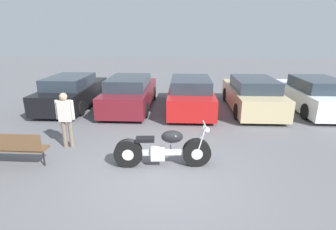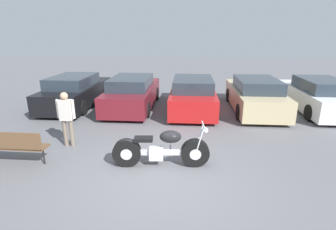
{
  "view_description": "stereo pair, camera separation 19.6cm",
  "coord_description": "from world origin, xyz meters",
  "px_view_note": "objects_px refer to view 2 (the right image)",
  "views": [
    {
      "loc": [
        0.37,
        -5.29,
        3.14
      ],
      "look_at": [
        -0.02,
        1.94,
        0.85
      ],
      "focal_mm": 28.0,
      "sensor_mm": 36.0,
      "label": 1
    },
    {
      "loc": [
        0.56,
        -5.27,
        3.14
      ],
      "look_at": [
        -0.02,
        1.94,
        0.85
      ],
      "focal_mm": 28.0,
      "sensor_mm": 36.0,
      "label": 2
    }
  ],
  "objects_px": {
    "motorcycle": "(160,149)",
    "park_bench": "(9,144)",
    "parked_car_maroon": "(133,93)",
    "parked_car_red": "(193,95)",
    "person_standing": "(66,115)",
    "parked_car_black": "(76,92)",
    "parked_car_champagne": "(255,95)",
    "parked_car_white": "(318,96)"
  },
  "relations": [
    {
      "from": "park_bench",
      "to": "parked_car_red",
      "type": "bearing_deg",
      "value": 49.59
    },
    {
      "from": "motorcycle",
      "to": "parked_car_red",
      "type": "relative_size",
      "value": 0.52
    },
    {
      "from": "motorcycle",
      "to": "parked_car_white",
      "type": "bearing_deg",
      "value": 41.24
    },
    {
      "from": "parked_car_black",
      "to": "parked_car_red",
      "type": "bearing_deg",
      "value": -2.19
    },
    {
      "from": "parked_car_white",
      "to": "person_standing",
      "type": "height_order",
      "value": "person_standing"
    },
    {
      "from": "motorcycle",
      "to": "parked_car_red",
      "type": "height_order",
      "value": "parked_car_red"
    },
    {
      "from": "parked_car_black",
      "to": "parked_car_white",
      "type": "height_order",
      "value": "same"
    },
    {
      "from": "motorcycle",
      "to": "parked_car_white",
      "type": "relative_size",
      "value": 0.52
    },
    {
      "from": "parked_car_white",
      "to": "park_bench",
      "type": "relative_size",
      "value": 2.57
    },
    {
      "from": "parked_car_red",
      "to": "park_bench",
      "type": "bearing_deg",
      "value": -130.41
    },
    {
      "from": "parked_car_white",
      "to": "person_standing",
      "type": "distance_m",
      "value": 9.7
    },
    {
      "from": "parked_car_white",
      "to": "parked_car_champagne",
      "type": "bearing_deg",
      "value": -177.52
    },
    {
      "from": "parked_car_red",
      "to": "parked_car_white",
      "type": "bearing_deg",
      "value": 2.23
    },
    {
      "from": "parked_car_champagne",
      "to": "person_standing",
      "type": "xyz_separation_m",
      "value": [
        -6.13,
        -4.15,
        0.29
      ]
    },
    {
      "from": "parked_car_red",
      "to": "parked_car_maroon",
      "type": "bearing_deg",
      "value": 177.94
    },
    {
      "from": "parked_car_black",
      "to": "park_bench",
      "type": "bearing_deg",
      "value": -83.03
    },
    {
      "from": "parked_car_maroon",
      "to": "parked_car_white",
      "type": "xyz_separation_m",
      "value": [
        7.72,
        0.11,
        0.0
      ]
    },
    {
      "from": "motorcycle",
      "to": "park_bench",
      "type": "height_order",
      "value": "motorcycle"
    },
    {
      "from": "parked_car_black",
      "to": "parked_car_red",
      "type": "distance_m",
      "value": 5.15
    },
    {
      "from": "motorcycle",
      "to": "park_bench",
      "type": "bearing_deg",
      "value": -176.33
    },
    {
      "from": "parked_car_black",
      "to": "person_standing",
      "type": "distance_m",
      "value": 4.55
    },
    {
      "from": "person_standing",
      "to": "motorcycle",
      "type": "bearing_deg",
      "value": -19.39
    },
    {
      "from": "parked_car_white",
      "to": "park_bench",
      "type": "distance_m",
      "value": 11.06
    },
    {
      "from": "park_bench",
      "to": "person_standing",
      "type": "height_order",
      "value": "person_standing"
    },
    {
      "from": "parked_car_black",
      "to": "person_standing",
      "type": "relative_size",
      "value": 2.85
    },
    {
      "from": "parked_car_champagne",
      "to": "parked_car_black",
      "type": "bearing_deg",
      "value": 179.2
    },
    {
      "from": "parked_car_black",
      "to": "parked_car_maroon",
      "type": "distance_m",
      "value": 2.57
    },
    {
      "from": "parked_car_white",
      "to": "person_standing",
      "type": "relative_size",
      "value": 2.85
    },
    {
      "from": "parked_car_black",
      "to": "parked_car_maroon",
      "type": "relative_size",
      "value": 1.0
    },
    {
      "from": "motorcycle",
      "to": "parked_car_champagne",
      "type": "xyz_separation_m",
      "value": [
        3.39,
        5.11,
        0.2
      ]
    },
    {
      "from": "parked_car_maroon",
      "to": "parked_car_red",
      "type": "relative_size",
      "value": 1.0
    },
    {
      "from": "parked_car_red",
      "to": "parked_car_champagne",
      "type": "bearing_deg",
      "value": 1.98
    },
    {
      "from": "park_bench",
      "to": "parked_car_maroon",
      "type": "bearing_deg",
      "value": 70.4
    },
    {
      "from": "parked_car_black",
      "to": "parked_car_champagne",
      "type": "height_order",
      "value": "same"
    },
    {
      "from": "parked_car_black",
      "to": "parked_car_champagne",
      "type": "xyz_separation_m",
      "value": [
        7.72,
        -0.11,
        0.0
      ]
    },
    {
      "from": "parked_car_red",
      "to": "parked_car_champagne",
      "type": "relative_size",
      "value": 1.0
    },
    {
      "from": "parked_car_red",
      "to": "person_standing",
      "type": "relative_size",
      "value": 2.85
    },
    {
      "from": "parked_car_champagne",
      "to": "motorcycle",
      "type": "bearing_deg",
      "value": -123.53
    },
    {
      "from": "parked_car_black",
      "to": "parked_car_white",
      "type": "relative_size",
      "value": 1.0
    },
    {
      "from": "motorcycle",
      "to": "parked_car_maroon",
      "type": "height_order",
      "value": "parked_car_maroon"
    },
    {
      "from": "person_standing",
      "to": "parked_car_white",
      "type": "bearing_deg",
      "value": 26.06
    },
    {
      "from": "parked_car_red",
      "to": "motorcycle",
      "type": "bearing_deg",
      "value": -99.23
    }
  ]
}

